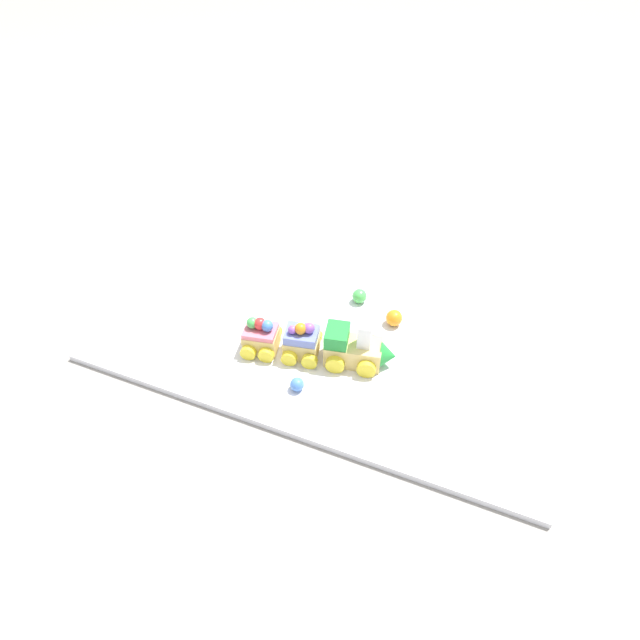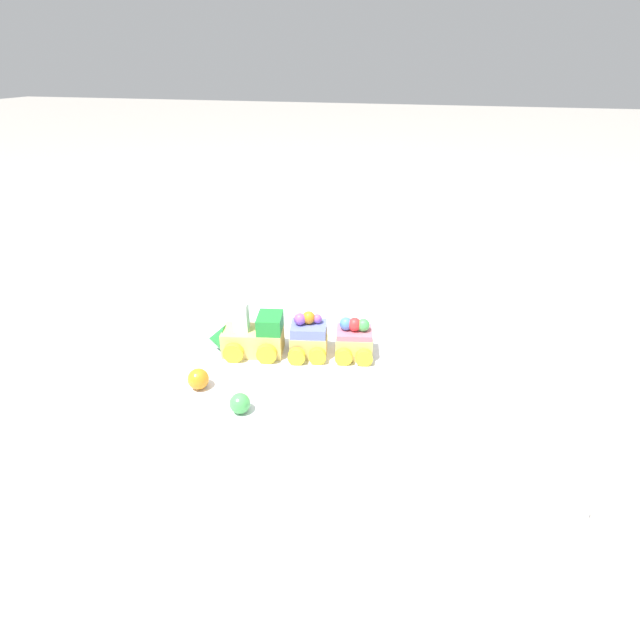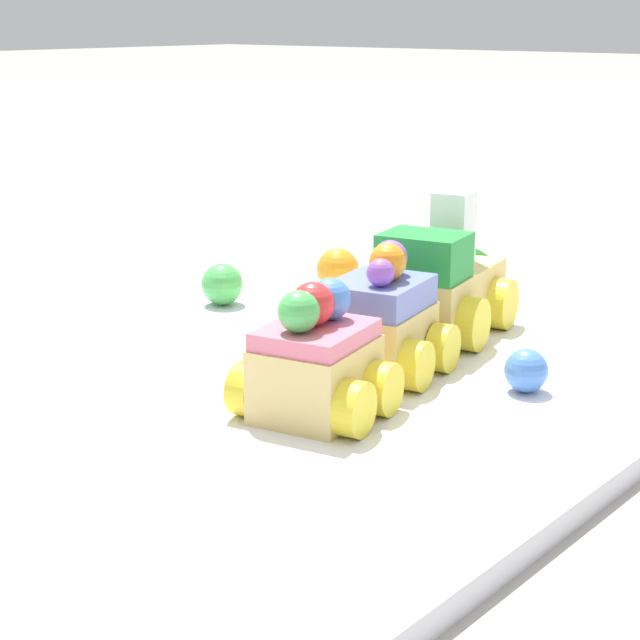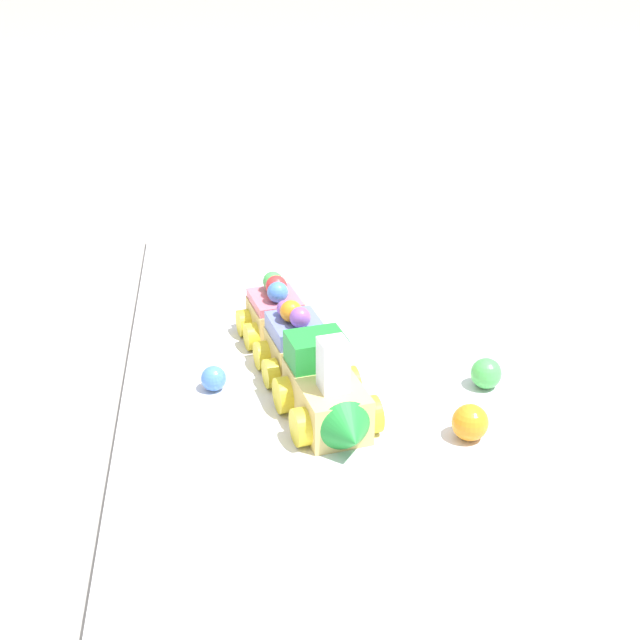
{
  "view_description": "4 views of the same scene",
  "coord_description": "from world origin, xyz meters",
  "px_view_note": "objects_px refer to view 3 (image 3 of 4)",
  "views": [
    {
      "loc": [
        0.22,
        -0.57,
        0.64
      ],
      "look_at": [
        -0.0,
        -0.01,
        0.08
      ],
      "focal_mm": 28.0,
      "sensor_mm": 36.0,
      "label": 1
    },
    {
      "loc": [
        -0.21,
        0.61,
        0.43
      ],
      "look_at": [
        -0.04,
        -0.03,
        0.08
      ],
      "focal_mm": 28.0,
      "sensor_mm": 36.0,
      "label": 2
    },
    {
      "loc": [
        -0.46,
        -0.36,
        0.2
      ],
      "look_at": [
        -0.02,
        0.01,
        0.03
      ],
      "focal_mm": 60.0,
      "sensor_mm": 36.0,
      "label": 3
    },
    {
      "loc": [
        0.68,
        -0.09,
        0.42
      ],
      "look_at": [
        -0.03,
        -0.01,
        0.06
      ],
      "focal_mm": 50.0,
      "sensor_mm": 36.0,
      "label": 4
    }
  ],
  "objects_px": {
    "gumball_green": "(222,284)",
    "gumball_orange": "(338,270)",
    "cake_train_locomotive": "(445,287)",
    "gumball_blue": "(522,373)",
    "cake_car_strawberry": "(315,365)",
    "cake_car_blueberry": "(380,325)"
  },
  "relations": [
    {
      "from": "gumball_green",
      "to": "gumball_orange",
      "type": "relative_size",
      "value": 0.92
    },
    {
      "from": "cake_train_locomotive",
      "to": "gumball_green",
      "type": "distance_m",
      "value": 0.15
    },
    {
      "from": "gumball_green",
      "to": "gumball_orange",
      "type": "height_order",
      "value": "gumball_orange"
    },
    {
      "from": "cake_train_locomotive",
      "to": "gumball_green",
      "type": "xyz_separation_m",
      "value": [
        -0.04,
        0.15,
        -0.01
      ]
    },
    {
      "from": "gumball_blue",
      "to": "cake_train_locomotive",
      "type": "bearing_deg",
      "value": 52.73
    },
    {
      "from": "cake_train_locomotive",
      "to": "gumball_orange",
      "type": "bearing_deg",
      "value": 61.72
    },
    {
      "from": "gumball_orange",
      "to": "gumball_green",
      "type": "bearing_deg",
      "value": 155.35
    },
    {
      "from": "cake_car_strawberry",
      "to": "cake_car_blueberry",
      "type": "bearing_deg",
      "value": -0.34
    },
    {
      "from": "cake_car_blueberry",
      "to": "cake_car_strawberry",
      "type": "height_order",
      "value": "cake_car_blueberry"
    },
    {
      "from": "cake_train_locomotive",
      "to": "gumball_green",
      "type": "relative_size",
      "value": 4.5
    },
    {
      "from": "gumball_green",
      "to": "cake_car_strawberry",
      "type": "bearing_deg",
      "value": -123.19
    },
    {
      "from": "gumball_blue",
      "to": "gumball_green",
      "type": "height_order",
      "value": "gumball_green"
    },
    {
      "from": "cake_train_locomotive",
      "to": "cake_car_strawberry",
      "type": "xyz_separation_m",
      "value": [
        -0.16,
        -0.03,
        -0.0
      ]
    },
    {
      "from": "gumball_orange",
      "to": "cake_train_locomotive",
      "type": "bearing_deg",
      "value": -106.86
    },
    {
      "from": "gumball_blue",
      "to": "gumball_green",
      "type": "relative_size",
      "value": 0.82
    },
    {
      "from": "cake_train_locomotive",
      "to": "cake_car_strawberry",
      "type": "bearing_deg",
      "value": 179.96
    },
    {
      "from": "gumball_orange",
      "to": "cake_car_blueberry",
      "type": "bearing_deg",
      "value": -134.1
    },
    {
      "from": "gumball_blue",
      "to": "gumball_orange",
      "type": "distance_m",
      "value": 0.23
    },
    {
      "from": "cake_car_strawberry",
      "to": "gumball_blue",
      "type": "height_order",
      "value": "cake_car_strawberry"
    },
    {
      "from": "gumball_green",
      "to": "gumball_orange",
      "type": "distance_m",
      "value": 0.09
    },
    {
      "from": "cake_train_locomotive",
      "to": "gumball_blue",
      "type": "height_order",
      "value": "cake_train_locomotive"
    },
    {
      "from": "cake_train_locomotive",
      "to": "gumball_blue",
      "type": "xyz_separation_m",
      "value": [
        -0.07,
        -0.09,
        -0.02
      ]
    }
  ]
}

